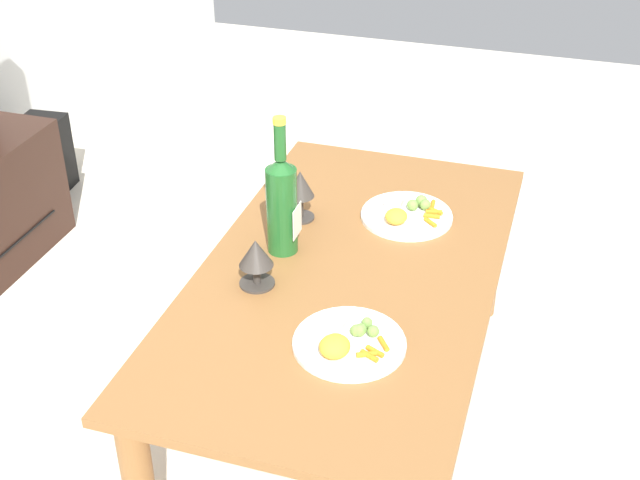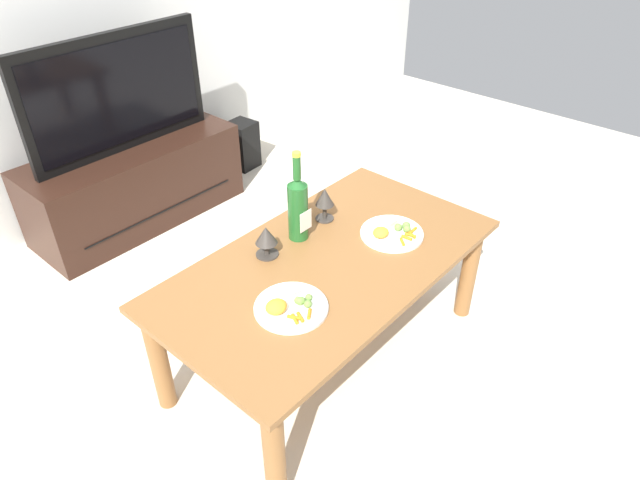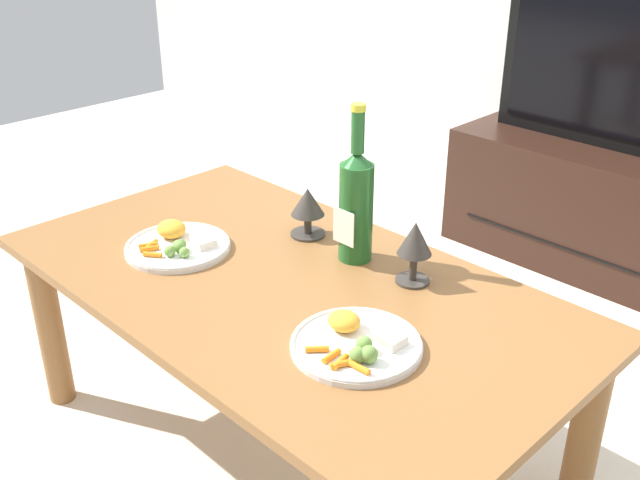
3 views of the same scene
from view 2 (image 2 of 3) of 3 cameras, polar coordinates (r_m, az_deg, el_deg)
The scene contains 10 objects.
ground_plane at distance 2.47m, azimuth 0.80°, elevation -11.36°, with size 6.40×6.40×0.00m, color beige.
dining_table at distance 2.18m, azimuth 0.89°, elevation -3.73°, with size 1.35×0.73×0.50m.
tv_stand at distance 3.35m, azimuth -18.16°, elevation 5.45°, with size 1.18×0.46×0.45m.
tv_screen at distance 3.13m, azimuth -19.92°, elevation 13.82°, with size 1.02×0.05×0.60m.
floor_speaker at distance 3.83m, azimuth -7.88°, elevation 9.56°, with size 0.17×0.17×0.31m, color black.
wine_bottle at distance 2.18m, azimuth -2.26°, elevation 3.48°, with size 0.08×0.08×0.38m.
goblet_left at distance 2.12m, azimuth -5.49°, elevation 0.28°, with size 0.09×0.09×0.13m.
goblet_right at distance 2.31m, azimuth 0.48°, elevation 4.19°, with size 0.08×0.08×0.15m.
dinner_plate_left at distance 1.91m, azimuth -3.05°, elevation -6.72°, with size 0.25×0.25×0.05m.
dinner_plate_right at distance 2.28m, azimuth 7.30°, elevation 0.77°, with size 0.26×0.26×0.05m.
Camera 2 is at (-1.30, -1.09, 1.79)m, focal length 31.53 mm.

